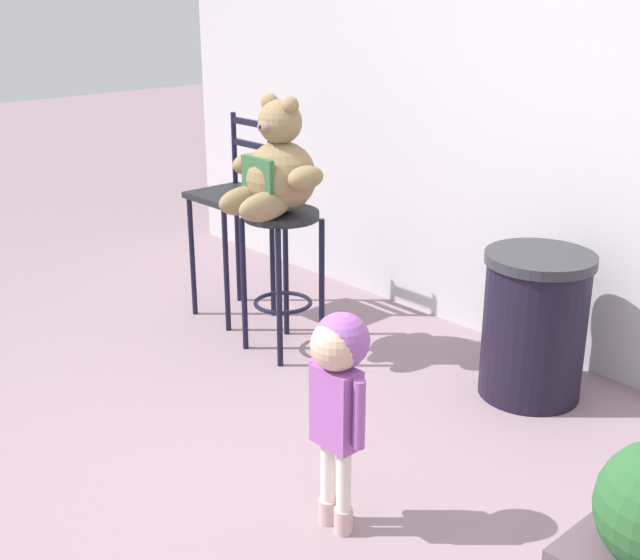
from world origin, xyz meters
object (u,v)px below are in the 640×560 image
child_walking (338,377)px  trash_bin (534,325)px  bar_chair_empty (234,206)px  bar_stool_with_teddy (282,252)px  teddy_bear (276,171)px

child_walking → trash_bin: bearing=-60.5°
child_walking → bar_chair_empty: bar_chair_empty is taller
bar_stool_with_teddy → bar_chair_empty: bar_chair_empty is taller
bar_stool_with_teddy → teddy_bear: size_ratio=1.31×
teddy_bear → child_walking: 1.67m
teddy_bear → child_walking: teddy_bear is taller
teddy_bear → trash_bin: (1.24, 0.59, -0.65)m
trash_bin → teddy_bear: bearing=-154.4°
trash_bin → bar_chair_empty: 1.92m
trash_bin → bar_stool_with_teddy: bearing=-155.6°
bar_stool_with_teddy → trash_bin: bearing=24.4°
bar_chair_empty → bar_stool_with_teddy: bearing=-12.7°
teddy_bear → child_walking: bearing=-32.2°
bar_stool_with_teddy → trash_bin: bar_stool_with_teddy is taller
teddy_bear → bar_stool_with_teddy: bearing=90.0°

